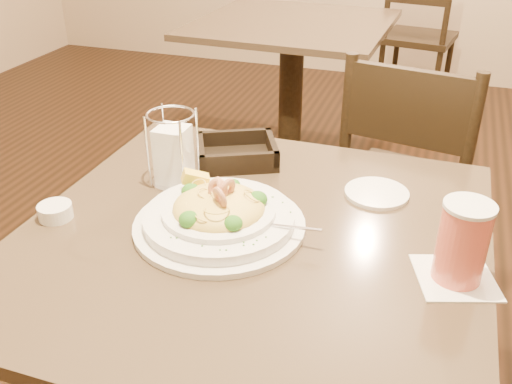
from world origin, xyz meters
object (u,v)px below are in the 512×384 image
(main_table, at_px, (253,324))
(dining_chair_near, at_px, (408,182))
(drink_glass, at_px, (462,243))
(napkin_caddy, at_px, (173,153))
(butter_ramekin, at_px, (55,211))
(dining_chair_far, at_px, (418,32))
(side_plate, at_px, (377,193))
(bread_basket, at_px, (237,154))
(pasta_bowl, at_px, (219,214))
(background_table, at_px, (291,70))

(main_table, bearing_deg, dining_chair_near, 72.81)
(drink_glass, bearing_deg, napkin_caddy, 165.06)
(main_table, xyz_separation_m, napkin_caddy, (-0.24, 0.14, 0.31))
(main_table, xyz_separation_m, butter_ramekin, (-0.40, -0.08, 0.26))
(dining_chair_far, height_order, side_plate, dining_chair_far)
(bread_basket, distance_m, butter_ramekin, 0.45)
(drink_glass, height_order, bread_basket, drink_glass)
(pasta_bowl, bearing_deg, drink_glass, -2.49)
(dining_chair_far, height_order, pasta_bowl, dining_chair_far)
(bread_basket, height_order, napkin_caddy, napkin_caddy)
(pasta_bowl, relative_size, bread_basket, 1.61)
(dining_chair_near, xyz_separation_m, drink_glass, (0.13, -0.84, 0.34))
(main_table, bearing_deg, pasta_bowl, -175.04)
(drink_glass, relative_size, napkin_caddy, 0.98)
(main_table, xyz_separation_m, bread_basket, (-0.14, 0.29, 0.26))
(dining_chair_far, distance_m, pasta_bowl, 2.91)
(background_table, relative_size, drink_glass, 5.58)
(dining_chair_near, distance_m, bread_basket, 0.72)
(pasta_bowl, distance_m, bread_basket, 0.30)
(background_table, distance_m, side_plate, 1.70)
(dining_chair_near, bearing_deg, main_table, 83.23)
(dining_chair_near, distance_m, napkin_caddy, 0.90)
(background_table, xyz_separation_m, dining_chair_far, (0.53, 1.09, -0.02))
(drink_glass, bearing_deg, butter_ramekin, -176.07)
(main_table, relative_size, drink_glass, 5.38)
(background_table, relative_size, side_plate, 6.63)
(bread_basket, bearing_deg, napkin_caddy, -122.92)
(main_table, bearing_deg, bread_basket, 115.99)
(background_table, relative_size, bread_basket, 3.95)
(dining_chair_near, relative_size, napkin_caddy, 5.45)
(drink_glass, relative_size, side_plate, 1.19)
(background_table, xyz_separation_m, side_plate, (0.62, -1.56, 0.25))
(dining_chair_near, bearing_deg, side_plate, 96.24)
(dining_chair_far, distance_m, napkin_caddy, 2.79)
(napkin_caddy, bearing_deg, main_table, -30.65)
(bread_basket, bearing_deg, dining_chair_near, 53.52)
(dining_chair_near, bearing_deg, dining_chair_far, -75.70)
(background_table, bearing_deg, napkin_caddy, -83.81)
(bread_basket, bearing_deg, side_plate, -9.55)
(napkin_caddy, relative_size, side_plate, 1.21)
(drink_glass, bearing_deg, dining_chair_near, 98.78)
(dining_chair_near, bearing_deg, pasta_bowl, 79.10)
(main_table, xyz_separation_m, dining_chair_near, (0.25, 0.82, -0.02))
(background_table, bearing_deg, main_table, -76.98)
(main_table, height_order, butter_ramekin, butter_ramekin)
(napkin_caddy, relative_size, butter_ramekin, 2.46)
(side_plate, bearing_deg, bread_basket, 170.45)
(background_table, bearing_deg, dining_chair_near, -55.58)
(background_table, relative_size, butter_ramekin, 13.44)
(main_table, relative_size, napkin_caddy, 5.28)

